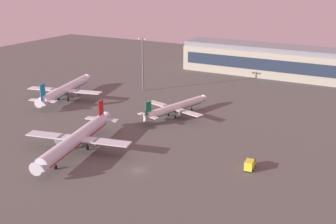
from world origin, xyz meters
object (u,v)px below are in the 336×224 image
Objects in this scene: airplane_near_gate at (65,90)px; apron_light_central at (143,61)px; airplane_taxiway_distant at (175,108)px; catering_truck at (250,164)px; airplane_far_stand at (77,139)px.

airplane_near_gate is 38.59m from apron_light_central.
apron_light_central reaches higher than airplane_taxiway_distant.
airplane_taxiway_distant is at bearing 136.94° from catering_truck.
airplane_far_stand is 1.29× the size of airplane_taxiway_distant.
apron_light_central is (-20.77, 72.47, 10.13)m from airplane_far_stand.
airplane_far_stand is at bearing -58.48° from airplane_near_gate.
catering_truck is 0.23× the size of apron_light_central.
airplane_far_stand is 61.52m from airplane_near_gate.
airplane_far_stand reaches higher than airplane_near_gate.
airplane_far_stand is at bearing -74.01° from apron_light_central.
airplane_taxiway_distant is (10.49, 46.24, -0.98)m from airplane_far_stand.
airplane_taxiway_distant is at bearing -115.28° from airplane_far_stand.
apron_light_central is (-73.10, 57.90, 12.98)m from catering_truck.
airplane_near_gate is at bearing -162.16° from airplane_taxiway_distant.
catering_truck is at bearing -30.45° from airplane_near_gate.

